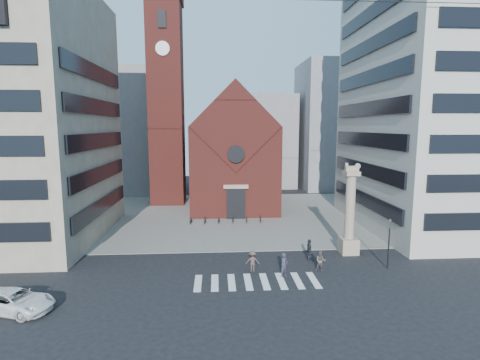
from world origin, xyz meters
The scene contains 23 objects.
ground centered at (0.00, 0.00, 0.00)m, with size 120.00×120.00×0.00m, color black.
piazza centered at (0.00, 19.00, 0.03)m, with size 46.00×30.00×0.05m, color gray.
zebra_crossing centered at (0.55, -3.00, 0.01)m, with size 10.20×3.20×0.01m, color white, non-canonical shape.
church centered at (0.00, 25.04, 7.98)m, with size 12.00×16.65×18.00m.
campanile centered at (-10.00, 28.00, 15.74)m, with size 5.50×5.50×31.20m.
building_left centered at (-24.00, 10.00, 13.00)m, with size 18.00×20.00×26.00m, color tan.
building_right centered at (24.00, 12.00, 16.00)m, with size 18.00×22.00×32.00m, color #B3ADA2.
bg_block_left centered at (-20.00, 40.00, 11.00)m, with size 16.00×14.00×22.00m, color gray.
bg_block_mid centered at (6.00, 45.00, 9.00)m, with size 14.00×12.00×18.00m, color gray.
bg_block_right centered at (22.00, 42.00, 12.00)m, with size 16.00×14.00×24.00m, color gray.
lion_column centered at (10.01, 3.00, 3.46)m, with size 1.63×1.60×8.68m.
traffic_light centered at (12.00, -1.00, 2.29)m, with size 0.13×0.16×4.30m.
white_car centered at (-15.75, -6.72, 0.72)m, with size 2.39×5.17×1.44m, color white.
pedestrian_0 centered at (2.88, -2.16, 0.98)m, with size 0.72×0.47×1.97m, color #302C3D.
pedestrian_1 centered at (6.13, -1.19, 0.87)m, with size 0.85×0.66×1.74m, color #584F46.
pedestrian_2 centered at (5.80, 1.40, 0.97)m, with size 1.13×0.47×1.93m, color #26252D.
pedestrian_3 centered at (0.44, -0.92, 0.90)m, with size 1.16×0.67×1.79m, color #483530.
scooter_0 centered at (-5.71, 14.81, 0.46)m, with size 0.55×1.57×0.83m, color black.
scooter_1 centered at (-3.97, 14.81, 0.51)m, with size 0.43×1.52×0.92m, color black.
scooter_2 centered at (-2.24, 14.81, 0.46)m, with size 0.55×1.57×0.83m, color black.
scooter_3 centered at (-0.50, 14.81, 0.51)m, with size 0.43×1.52×0.92m, color black.
scooter_4 centered at (1.24, 14.81, 0.46)m, with size 0.55×1.57×0.83m, color black.
scooter_5 centered at (2.97, 14.81, 0.51)m, with size 0.43×1.52×0.92m, color black.
Camera 1 is at (-2.51, -30.61, 12.05)m, focal length 28.00 mm.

